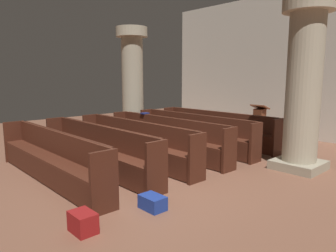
{
  "coord_description": "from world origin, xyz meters",
  "views": [
    {
      "loc": [
        4.47,
        -3.53,
        1.91
      ],
      "look_at": [
        -0.93,
        1.44,
        0.75
      ],
      "focal_mm": 33.64,
      "sensor_mm": 36.0,
      "label": 1
    }
  ],
  "objects_px": {
    "pew_row_2": "(166,135)",
    "kneeler_box_red": "(83,222)",
    "pew_row_1": "(193,131)",
    "kneeler_box_blue": "(153,202)",
    "pillar_far_side": "(133,80)",
    "pew_row_5": "(50,155)",
    "pew_row_3": "(134,140)",
    "pillar_aisle_side": "(304,82)",
    "pew_row_4": "(96,147)",
    "lectern": "(259,125)",
    "pew_row_0": "(216,127)",
    "hymn_book": "(145,113)"
  },
  "relations": [
    {
      "from": "pillar_far_side",
      "to": "pew_row_4",
      "type": "bearing_deg",
      "value": -47.18
    },
    {
      "from": "pew_row_5",
      "to": "hymn_book",
      "type": "bearing_deg",
      "value": 109.11
    },
    {
      "from": "pew_row_1",
      "to": "kneeler_box_red",
      "type": "relative_size",
      "value": 10.88
    },
    {
      "from": "pew_row_3",
      "to": "pew_row_5",
      "type": "distance_m",
      "value": 1.92
    },
    {
      "from": "pillar_far_side",
      "to": "pew_row_2",
      "type": "bearing_deg",
      "value": -20.5
    },
    {
      "from": "lectern",
      "to": "pew_row_3",
      "type": "bearing_deg",
      "value": -97.92
    },
    {
      "from": "pew_row_1",
      "to": "pillar_far_side",
      "type": "distance_m",
      "value": 3.02
    },
    {
      "from": "pew_row_1",
      "to": "pew_row_0",
      "type": "bearing_deg",
      "value": 90.0
    },
    {
      "from": "pew_row_3",
      "to": "pew_row_1",
      "type": "bearing_deg",
      "value": 90.0
    },
    {
      "from": "pew_row_2",
      "to": "pillar_far_side",
      "type": "distance_m",
      "value": 3.19
    },
    {
      "from": "pew_row_4",
      "to": "pillar_far_side",
      "type": "bearing_deg",
      "value": 132.82
    },
    {
      "from": "pew_row_1",
      "to": "kneeler_box_blue",
      "type": "height_order",
      "value": "pew_row_1"
    },
    {
      "from": "pillar_aisle_side",
      "to": "pillar_far_side",
      "type": "height_order",
      "value": "same"
    },
    {
      "from": "pillar_aisle_side",
      "to": "pillar_far_side",
      "type": "bearing_deg",
      "value": -178.03
    },
    {
      "from": "pew_row_4",
      "to": "kneeler_box_blue",
      "type": "bearing_deg",
      "value": -10.01
    },
    {
      "from": "pew_row_5",
      "to": "pillar_aisle_side",
      "type": "distance_m",
      "value": 5.11
    },
    {
      "from": "pew_row_2",
      "to": "pillar_aisle_side",
      "type": "height_order",
      "value": "pillar_aisle_side"
    },
    {
      "from": "pew_row_0",
      "to": "pew_row_1",
      "type": "relative_size",
      "value": 1.0
    },
    {
      "from": "pew_row_0",
      "to": "pew_row_5",
      "type": "bearing_deg",
      "value": -90.0
    },
    {
      "from": "pew_row_4",
      "to": "pillar_far_side",
      "type": "height_order",
      "value": "pillar_far_side"
    },
    {
      "from": "pew_row_1",
      "to": "pew_row_4",
      "type": "xyz_separation_m",
      "value": [
        0.0,
        -2.88,
        0.0
      ]
    },
    {
      "from": "pew_row_1",
      "to": "pew_row_2",
      "type": "height_order",
      "value": "same"
    },
    {
      "from": "pew_row_3",
      "to": "pillar_aisle_side",
      "type": "bearing_deg",
      "value": 38.01
    },
    {
      "from": "pillar_far_side",
      "to": "kneeler_box_red",
      "type": "bearing_deg",
      "value": -41.87
    },
    {
      "from": "pew_row_2",
      "to": "pew_row_3",
      "type": "distance_m",
      "value": 0.96
    },
    {
      "from": "pew_row_0",
      "to": "kneeler_box_red",
      "type": "distance_m",
      "value": 5.76
    },
    {
      "from": "pew_row_1",
      "to": "hymn_book",
      "type": "distance_m",
      "value": 1.38
    },
    {
      "from": "pew_row_3",
      "to": "pew_row_4",
      "type": "distance_m",
      "value": 0.96
    },
    {
      "from": "pew_row_4",
      "to": "pillar_aisle_side",
      "type": "bearing_deg",
      "value": 48.44
    },
    {
      "from": "pew_row_1",
      "to": "pew_row_5",
      "type": "distance_m",
      "value": 3.84
    },
    {
      "from": "pew_row_0",
      "to": "pew_row_3",
      "type": "bearing_deg",
      "value": -90.0
    },
    {
      "from": "pillar_aisle_side",
      "to": "pew_row_3",
      "type": "bearing_deg",
      "value": -141.99
    },
    {
      "from": "pillar_aisle_side",
      "to": "pew_row_5",
      "type": "bearing_deg",
      "value": -124.15
    },
    {
      "from": "pew_row_4",
      "to": "kneeler_box_red",
      "type": "height_order",
      "value": "pew_row_4"
    },
    {
      "from": "pew_row_1",
      "to": "kneeler_box_blue",
      "type": "bearing_deg",
      "value": -55.47
    },
    {
      "from": "pew_row_2",
      "to": "kneeler_box_red",
      "type": "bearing_deg",
      "value": -57.06
    },
    {
      "from": "pew_row_1",
      "to": "pillar_aisle_side",
      "type": "distance_m",
      "value": 3.08
    },
    {
      "from": "kneeler_box_red",
      "to": "pew_row_3",
      "type": "bearing_deg",
      "value": 132.11
    },
    {
      "from": "pew_row_4",
      "to": "pillar_far_side",
      "type": "relative_size",
      "value": 1.13
    },
    {
      "from": "pew_row_4",
      "to": "pew_row_5",
      "type": "bearing_deg",
      "value": -90.0
    },
    {
      "from": "pew_row_2",
      "to": "kneeler_box_red",
      "type": "distance_m",
      "value": 4.06
    },
    {
      "from": "pew_row_1",
      "to": "kneeler_box_red",
      "type": "height_order",
      "value": "pew_row_1"
    },
    {
      "from": "pew_row_0",
      "to": "kneeler_box_blue",
      "type": "relative_size",
      "value": 10.16
    },
    {
      "from": "pew_row_5",
      "to": "pillar_far_side",
      "type": "xyz_separation_m",
      "value": [
        -2.72,
        3.9,
        1.3
      ]
    },
    {
      "from": "pew_row_4",
      "to": "pillar_far_side",
      "type": "xyz_separation_m",
      "value": [
        -2.72,
        2.94,
        1.3
      ]
    },
    {
      "from": "pillar_aisle_side",
      "to": "pillar_far_side",
      "type": "distance_m",
      "value": 5.5
    },
    {
      "from": "pew_row_3",
      "to": "pillar_far_side",
      "type": "distance_m",
      "value": 3.61
    },
    {
      "from": "pew_row_4",
      "to": "pew_row_5",
      "type": "distance_m",
      "value": 0.96
    },
    {
      "from": "pew_row_2",
      "to": "pillar_aisle_side",
      "type": "bearing_deg",
      "value": 23.52
    },
    {
      "from": "pew_row_0",
      "to": "pillar_aisle_side",
      "type": "distance_m",
      "value": 3.15
    }
  ]
}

